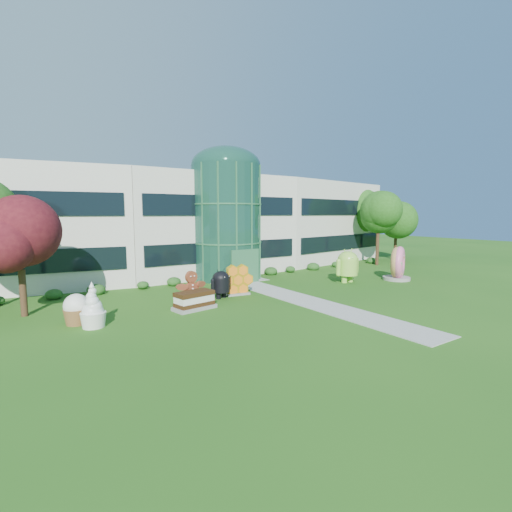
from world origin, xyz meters
TOP-DOWN VIEW (x-y plane):
  - ground at (0.00, 0.00)m, footprint 140.00×140.00m
  - building at (0.00, 18.00)m, footprint 46.00×15.00m
  - atrium at (0.00, 12.00)m, footprint 6.00×6.00m
  - walkway at (0.00, 2.00)m, footprint 2.40×20.00m
  - tree_red at (-15.50, 7.50)m, footprint 4.00×4.00m
  - trees_backdrop at (0.00, 13.00)m, footprint 52.00×8.00m
  - android_green at (7.32, 4.58)m, footprint 2.79×1.92m
  - android_black at (-4.23, 5.28)m, footprint 2.25×1.85m
  - donut at (11.69, 2.97)m, footprint 3.14×2.56m
  - gingerbread at (-6.63, 4.72)m, footprint 2.48×1.31m
  - ice_cream_sandwich at (-6.97, 3.57)m, footprint 2.67×1.65m
  - honeycomb at (-2.77, 5.58)m, footprint 2.57×1.21m
  - froyo at (-12.68, 3.15)m, footprint 1.76×1.76m
  - cupcake at (-13.30, 4.21)m, footprint 1.64×1.64m

SIDE VIEW (x-z plane):
  - ground at x=0.00m, z-range 0.00..0.00m
  - walkway at x=0.00m, z-range 0.00..0.04m
  - ice_cream_sandwich at x=-6.97m, z-range 0.00..1.11m
  - cupcake at x=-13.30m, z-range 0.00..1.61m
  - honeycomb at x=-2.77m, z-range 0.00..1.95m
  - gingerbread at x=-6.63m, z-range 0.00..2.18m
  - android_black at x=-4.23m, z-range 0.00..2.19m
  - froyo at x=-12.68m, z-range 0.00..2.30m
  - donut at x=11.69m, z-range 0.00..2.95m
  - android_green at x=7.32m, z-range 0.00..3.08m
  - tree_red at x=-15.50m, z-range 0.00..6.00m
  - trees_backdrop at x=0.00m, z-range 0.00..8.40m
  - building at x=0.00m, z-range 0.00..9.30m
  - atrium at x=0.00m, z-range 0.00..9.80m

